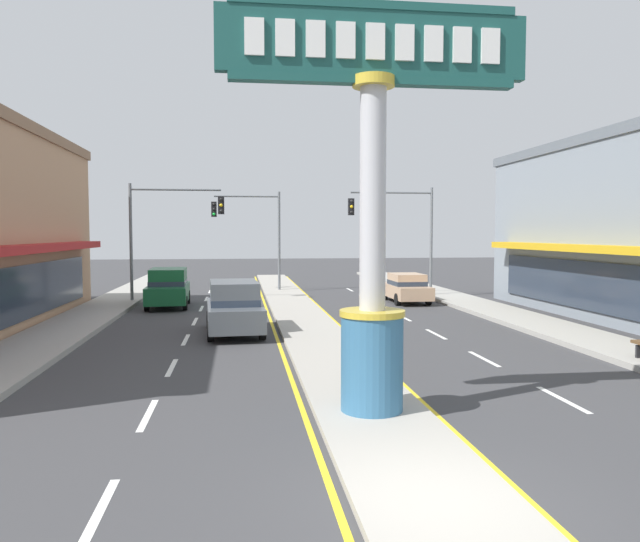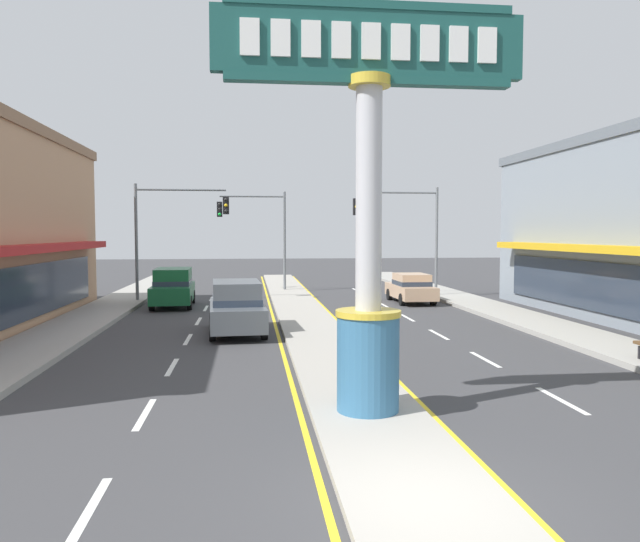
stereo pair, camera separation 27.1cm
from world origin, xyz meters
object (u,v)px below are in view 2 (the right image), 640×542
object	(u,v)px
traffic_light_left_side	(171,222)
suv_far_right_lane	(237,307)
sedan_near_right_lane	(411,288)
traffic_light_right_side	(406,222)
traffic_light_median_far	(260,224)
suv_near_left_lane	(173,287)
district_sign	(369,215)

from	to	relation	value
traffic_light_left_side	suv_far_right_lane	distance (m)	11.38
sedan_near_right_lane	traffic_light_right_side	bearing A→B (deg)	82.69
suv_far_right_lane	traffic_light_median_far	bearing A→B (deg)	85.82
traffic_light_left_side	sedan_near_right_lane	bearing A→B (deg)	-6.17
sedan_near_right_lane	suv_near_left_lane	distance (m)	12.19
district_sign	traffic_light_left_side	distance (m)	21.86
traffic_light_left_side	traffic_light_right_side	world-z (taller)	same
traffic_light_right_side	suv_near_left_lane	size ratio (longest dim) A/B	1.33
traffic_light_left_side	traffic_light_right_side	distance (m)	12.78
traffic_light_left_side	sedan_near_right_lane	xyz separation A→B (m)	(12.46, -1.35, -3.46)
traffic_light_median_far	suv_far_right_lane	bearing A→B (deg)	-94.18
district_sign	traffic_light_median_far	xyz separation A→B (m)	(-1.64, 26.34, 0.19)
district_sign	suv_near_left_lane	xyz separation A→B (m)	(-6.09, 19.21, -3.02)
district_sign	sedan_near_right_lane	bearing A→B (deg)	72.71
traffic_light_left_side	suv_near_left_lane	size ratio (longest dim) A/B	1.33
district_sign	suv_near_left_lane	bearing A→B (deg)	107.60
suv_near_left_lane	traffic_light_median_far	bearing A→B (deg)	58.04
traffic_light_median_far	sedan_near_right_lane	xyz separation A→B (m)	(7.73, -6.77, -3.41)
district_sign	suv_far_right_lane	size ratio (longest dim) A/B	1.68
district_sign	traffic_light_right_side	world-z (taller)	district_sign
traffic_light_left_side	suv_near_left_lane	xyz separation A→B (m)	(0.28, -1.70, -3.26)
traffic_light_right_side	suv_near_left_lane	bearing A→B (deg)	-168.35
district_sign	suv_far_right_lane	xyz separation A→B (m)	(-2.79, 10.62, -3.02)
district_sign	suv_near_left_lane	distance (m)	20.38
suv_far_right_lane	traffic_light_left_side	bearing A→B (deg)	109.18
district_sign	suv_near_left_lane	size ratio (longest dim) A/B	1.70
traffic_light_left_side	traffic_light_median_far	size ratio (longest dim) A/B	1.00
traffic_light_right_side	suv_near_left_lane	distance (m)	13.14
district_sign	traffic_light_right_side	distance (m)	22.69
traffic_light_median_far	suv_near_left_lane	bearing A→B (deg)	-121.96
traffic_light_left_side	traffic_light_median_far	xyz separation A→B (m)	(4.73, 5.43, -0.05)
traffic_light_right_side	suv_far_right_lane	world-z (taller)	traffic_light_right_side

